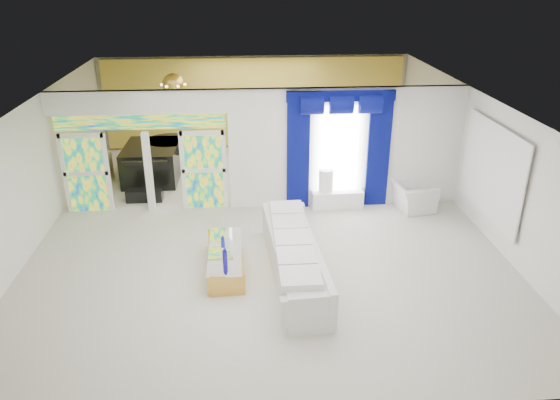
{
  "coord_description": "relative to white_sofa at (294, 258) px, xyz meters",
  "views": [
    {
      "loc": [
        -0.47,
        -11.5,
        5.64
      ],
      "look_at": [
        0.3,
        -1.2,
        1.1
      ],
      "focal_mm": 34.33,
      "sensor_mm": 36.0,
      "label": 1
    }
  ],
  "objects": [
    {
      "name": "wall_mirror",
      "position": [
        4.45,
        1.4,
        1.18
      ],
      "size": [
        0.04,
        2.7,
        1.9
      ],
      "primitive_type": "cube",
      "color": "white",
      "rests_on": "ground"
    },
    {
      "name": "floor",
      "position": [
        -0.49,
        2.4,
        -0.37
      ],
      "size": [
        12.0,
        12.0,
        0.0
      ],
      "primitive_type": "plane",
      "color": "#B7AF9E",
      "rests_on": "ground"
    },
    {
      "name": "stained_transom",
      "position": [
        -3.34,
        3.4,
        1.88
      ],
      "size": [
        4.0,
        0.05,
        0.35
      ],
      "primitive_type": "cube",
      "color": "#994C3F",
      "rests_on": "dividing_header"
    },
    {
      "name": "gold_curtains",
      "position": [
        -0.49,
        8.3,
        1.13
      ],
      "size": [
        9.7,
        0.12,
        2.9
      ],
      "primitive_type": "cube",
      "color": "gold",
      "rests_on": "ground"
    },
    {
      "name": "chandelier",
      "position": [
        -2.79,
        5.8,
        2.28
      ],
      "size": [
        0.6,
        0.6,
        0.6
      ],
      "primitive_type": "sphere",
      "color": "gold",
      "rests_on": "ceiling"
    },
    {
      "name": "console_table",
      "position": [
        1.41,
        3.18,
        -0.15
      ],
      "size": [
        1.3,
        0.45,
        0.43
      ],
      "primitive_type": "cube",
      "rotation": [
        0.0,
        0.0,
        0.03
      ],
      "color": "white",
      "rests_on": "ground"
    },
    {
      "name": "armchair",
      "position": [
        3.28,
        2.93,
        -0.03
      ],
      "size": [
        1.06,
        1.18,
        0.68
      ],
      "primitive_type": "imported",
      "rotation": [
        0.0,
        0.0,
        1.72
      ],
      "color": "silver",
      "rests_on": "ground"
    },
    {
      "name": "blue_drape_right",
      "position": [
        2.41,
        3.27,
        1.03
      ],
      "size": [
        0.55,
        0.1,
        2.8
      ],
      "primitive_type": "cube",
      "color": "#040A4D",
      "rests_on": "ground"
    },
    {
      "name": "white_sofa",
      "position": [
        0.0,
        0.0,
        0.0
      ],
      "size": [
        1.06,
        3.9,
        0.73
      ],
      "primitive_type": "cube",
      "rotation": [
        0.0,
        0.0,
        0.06
      ],
      "color": "silver",
      "rests_on": "ground"
    },
    {
      "name": "piano_bench",
      "position": [
        -3.52,
        3.92,
        -0.21
      ],
      "size": [
        0.93,
        0.38,
        0.31
      ],
      "primitive_type": "cube",
      "rotation": [
        0.0,
        0.0,
        -0.02
      ],
      "color": "black",
      "rests_on": "ground"
    },
    {
      "name": "table_lamp",
      "position": [
        1.11,
        3.18,
        0.35
      ],
      "size": [
        0.36,
        0.36,
        0.58
      ],
      "primitive_type": "cylinder",
      "color": "white",
      "rests_on": "console_table"
    },
    {
      "name": "dividing_header",
      "position": [
        -3.34,
        3.4,
        2.36
      ],
      "size": [
        4.3,
        0.18,
        0.55
      ],
      "primitive_type": "cube",
      "color": "white",
      "rests_on": "dividing_wall"
    },
    {
      "name": "blue_pelmet",
      "position": [
        1.41,
        3.27,
        2.45
      ],
      "size": [
        2.6,
        0.12,
        0.25
      ],
      "primitive_type": "cube",
      "color": "#040A4D",
      "rests_on": "dividing_wall"
    },
    {
      "name": "window_pane",
      "position": [
        1.41,
        3.3,
        1.08
      ],
      "size": [
        1.0,
        0.02,
        2.3
      ],
      "primitive_type": "cube",
      "color": "white",
      "rests_on": "dividing_wall"
    },
    {
      "name": "tv_console",
      "position": [
        -4.99,
        5.57,
        0.02
      ],
      "size": [
        0.61,
        0.57,
        0.78
      ],
      "primitive_type": "cube",
      "rotation": [
        0.0,
        0.0,
        -0.17
      ],
      "color": "tan",
      "rests_on": "ground"
    },
    {
      "name": "stained_panel_right",
      "position": [
        -1.91,
        3.4,
        0.63
      ],
      "size": [
        0.95,
        0.04,
        2.0
      ],
      "primitive_type": "cube",
      "color": "#994C3F",
      "rests_on": "ground"
    },
    {
      "name": "dividing_wall",
      "position": [
        1.66,
        3.4,
        1.13
      ],
      "size": [
        5.7,
        0.18,
        3.0
      ],
      "primitive_type": "cube",
      "color": "white",
      "rests_on": "ground"
    },
    {
      "name": "grand_piano",
      "position": [
        -3.52,
        5.52,
        0.12
      ],
      "size": [
        1.51,
        1.97,
        0.98
      ],
      "primitive_type": "cube",
      "rotation": [
        0.0,
        0.0,
        -0.02
      ],
      "color": "black",
      "rests_on": "ground"
    },
    {
      "name": "decanters",
      "position": [
        -1.35,
        0.17,
        0.17
      ],
      "size": [
        0.18,
        0.89,
        0.27
      ],
      "color": "white",
      "rests_on": "coffee_table"
    },
    {
      "name": "stained_panel_left",
      "position": [
        -4.76,
        3.4,
        0.63
      ],
      "size": [
        0.95,
        0.04,
        2.0
      ],
      "primitive_type": "cube",
      "color": "#994C3F",
      "rests_on": "ground"
    },
    {
      "name": "coffee_table",
      "position": [
        -1.35,
        0.3,
        -0.15
      ],
      "size": [
        0.77,
        2.0,
        0.44
      ],
      "primitive_type": "cube",
      "rotation": [
        0.0,
        0.0,
        0.06
      ],
      "color": "gold",
      "rests_on": "ground"
    },
    {
      "name": "blue_drape_left",
      "position": [
        0.41,
        3.27,
        1.03
      ],
      "size": [
        0.55,
        0.1,
        2.8
      ],
      "primitive_type": "cube",
      "color": "#040A4D",
      "rests_on": "ground"
    }
  ]
}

